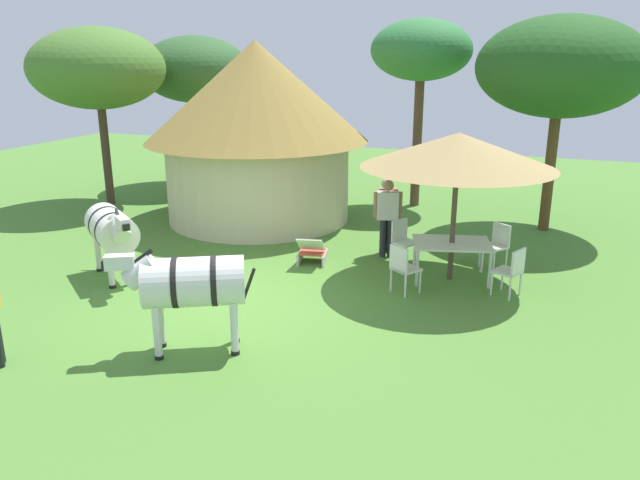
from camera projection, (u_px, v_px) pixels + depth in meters
The scene contains 17 objects.
ground_plane at pixel (244, 301), 10.81m from camera, with size 36.00×36.00×0.00m, color #4F8232.
thatched_hut at pixel (257, 124), 15.40m from camera, with size 5.61×5.61×4.47m.
shade_umbrella at pixel (458, 150), 11.12m from camera, with size 3.56×3.56×2.80m.
patio_dining_table at pixel (452, 246), 11.65m from camera, with size 1.65×1.34×0.74m.
patio_chair_near_lawn at pixel (403, 238), 12.62m from camera, with size 0.58×0.59×0.90m.
patio_chair_west_end at pixel (403, 266), 11.00m from camera, with size 0.60×0.59×0.90m.
patio_chair_near_hut at pixel (512, 269), 10.85m from camera, with size 0.56×0.57×0.90m.
patio_chair_east_end at pixel (497, 243), 12.34m from camera, with size 0.60×0.60×0.90m.
guest_beside_umbrella at pixel (386, 208), 13.11m from camera, with size 0.44×0.47×1.64m.
guest_behind_table at pixel (388, 211), 12.82m from camera, with size 0.58×0.32×1.66m.
striped_lounge_chair at pixel (312, 251), 12.64m from camera, with size 0.69×0.90×0.64m.
zebra_nearest_camera at pixel (190, 283), 8.70m from camera, with size 1.91×1.30×1.60m.
zebra_by_umbrella at pixel (112, 230), 11.60m from camera, with size 1.77×1.51×1.51m.
acacia_tree_right_background at pixel (561, 67), 14.00m from camera, with size 3.84×3.84×5.01m.
acacia_tree_far_lawn at pixel (97, 69), 16.57m from camera, with size 3.62×3.62×4.85m.
acacia_tree_left_background at pixel (195, 70), 19.11m from camera, with size 3.39×3.39×4.67m.
acacia_tree_behind_hut at pixel (421, 52), 16.29m from camera, with size 2.69×2.69×5.04m.
Camera 1 is at (4.81, -8.89, 4.21)m, focal length 34.50 mm.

